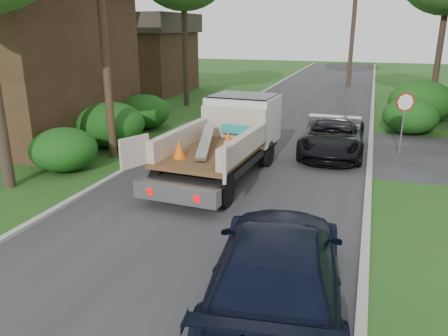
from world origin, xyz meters
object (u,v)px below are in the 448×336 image
utility_pole (103,18)px  black_pickup (333,136)px  stop_sign (404,110)px  flatbed_truck (231,133)px  house_left_far (140,52)px  navy_suv (277,267)px  house_left_near (5,41)px

utility_pole → black_pickup: size_ratio=1.94×
utility_pole → stop_sign: bearing=20.6°
flatbed_truck → black_pickup: bearing=49.3°
black_pickup → utility_pole: bearing=-159.6°
house_left_far → flatbed_truck: bearing=-53.0°
flatbed_truck → navy_suv: bearing=-63.1°
stop_sign → black_pickup: bearing=-162.8°
house_left_near → house_left_far: (-1.50, 15.00, -1.23)m
flatbed_truck → stop_sign: bearing=38.8°
stop_sign → house_left_far: bearing=145.2°
house_left_near → flatbed_truck: (11.40, -2.11, -2.91)m
house_left_far → black_pickup: size_ratio=1.46×
navy_suv → house_left_far: bearing=-64.2°
house_left_far → flatbed_truck: 21.49m
utility_pole → flatbed_truck: (4.88, -0.09, -3.80)m
utility_pole → black_pickup: 9.78m
navy_suv → stop_sign: bearing=-110.3°
house_left_far → navy_suv: bearing=-56.7°
black_pickup → house_left_far: bearing=138.1°
flatbed_truck → house_left_near: bearing=173.0°
utility_pole → house_left_far: utility_pole is taller
navy_suv → flatbed_truck: bearing=-74.1°
stop_sign → house_left_near: bearing=-173.4°
house_left_far → black_pickup: house_left_far is taller
stop_sign → utility_pole: 11.91m
stop_sign → flatbed_truck: flatbed_truck is taller
house_left_far → black_pickup: 21.34m
house_left_near → flatbed_truck: bearing=-10.5°
house_left_near → flatbed_truck: house_left_near is taller
utility_pole → house_left_near: size_ratio=1.03×
house_left_far → flatbed_truck: house_left_far is taller
utility_pole → house_left_near: 6.88m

